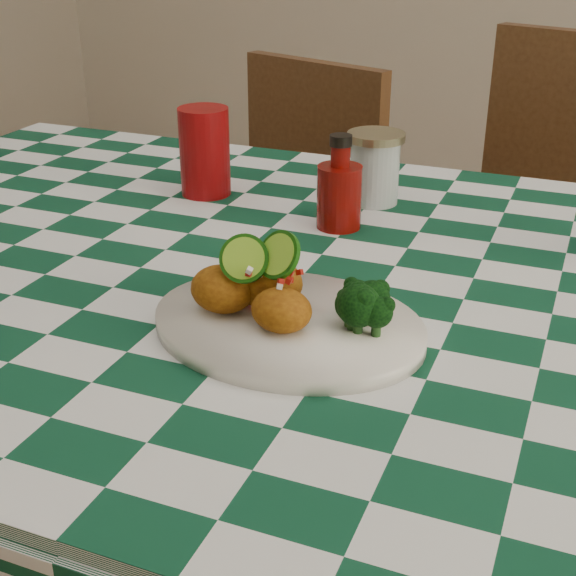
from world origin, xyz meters
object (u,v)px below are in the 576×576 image
at_px(red_tumbler, 205,152).
at_px(fried_chicken_pile, 268,279).
at_px(plate, 288,326).
at_px(mason_jar, 375,168).
at_px(ketchup_bottle, 340,182).
at_px(wooden_chair_left, 264,259).
at_px(dining_table, 302,511).
at_px(wooden_chair_right, 526,282).

bearing_deg(red_tumbler, fried_chicken_pile, -54.44).
bearing_deg(plate, fried_chicken_pile, 180.00).
xyz_separation_m(fried_chicken_pile, mason_jar, (-0.01, 0.45, -0.01)).
distance_m(fried_chicken_pile, mason_jar, 0.45).
relative_size(plate, fried_chicken_pile, 2.25).
relative_size(fried_chicken_pile, ketchup_bottle, 1.00).
relative_size(ketchup_bottle, wooden_chair_left, 0.15).
bearing_deg(plate, dining_table, 104.37).
distance_m(dining_table, ketchup_bottle, 0.49).
bearing_deg(fried_chicken_pile, mason_jar, 91.59).
height_order(plate, ketchup_bottle, ketchup_bottle).
distance_m(plate, mason_jar, 0.46).
bearing_deg(ketchup_bottle, fried_chicken_pile, -84.96).
height_order(plate, wooden_chair_right, wooden_chair_right).
relative_size(fried_chicken_pile, wooden_chair_right, 0.14).
relative_size(plate, wooden_chair_left, 0.35).
height_order(red_tumbler, ketchup_bottle, red_tumbler).
bearing_deg(wooden_chair_right, dining_table, -88.05).
distance_m(ketchup_bottle, wooden_chair_right, 0.72).
distance_m(mason_jar, wooden_chair_right, 0.61).
height_order(fried_chicken_pile, red_tumbler, red_tumbler).
bearing_deg(wooden_chair_right, red_tumbler, -114.90).
xyz_separation_m(plate, fried_chicken_pile, (-0.02, 0.00, 0.05)).
relative_size(dining_table, fried_chicken_pile, 12.04).
distance_m(ketchup_bottle, mason_jar, 0.13).
bearing_deg(wooden_chair_right, fried_chicken_pile, -84.28).
xyz_separation_m(fried_chicken_pile, wooden_chair_right, (0.21, 0.90, -0.36)).
distance_m(plate, fried_chicken_pile, 0.06).
bearing_deg(wooden_chair_right, mason_jar, -97.48).
xyz_separation_m(red_tumbler, wooden_chair_right, (0.49, 0.51, -0.37)).
bearing_deg(wooden_chair_left, plate, -45.16).
bearing_deg(wooden_chair_left, ketchup_bottle, -37.29).
bearing_deg(fried_chicken_pile, wooden_chair_left, 114.14).
relative_size(fried_chicken_pile, mason_jar, 1.22).
xyz_separation_m(dining_table, mason_jar, (0.00, 0.30, 0.45)).
bearing_deg(mason_jar, plate, -85.40).
distance_m(dining_table, plate, 0.43).
height_order(mason_jar, wooden_chair_left, mason_jar).
bearing_deg(dining_table, fried_chicken_pile, -84.05).
bearing_deg(red_tumbler, ketchup_bottle, -13.81).
bearing_deg(fried_chicken_pile, dining_table, 95.95).
height_order(dining_table, fried_chicken_pile, fried_chicken_pile).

